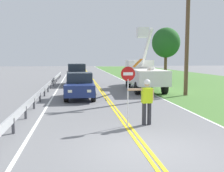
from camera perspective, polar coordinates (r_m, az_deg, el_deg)
The scene contains 14 objects.
ground_plane at distance 7.89m, azimuth 7.32°, elevation -13.63°, with size 160.00×160.00×0.00m, color slate.
grass_verge_right at distance 30.48m, azimuth 18.72°, elevation 0.80°, with size 16.00×110.00×0.01m, color #477533.
centerline_yellow_left at distance 27.36m, azimuth -3.78°, elevation 0.54°, with size 0.11×110.00×0.01m, color yellow.
centerline_yellow_right at distance 27.37m, azimuth -3.40°, elevation 0.54°, with size 0.11×110.00×0.01m, color yellow.
edge_line_right at distance 27.85m, azimuth 3.81°, elevation 0.64°, with size 0.12×110.00×0.01m, color silver.
edge_line_left at distance 27.34m, azimuth -11.14°, elevation 0.43°, with size 0.12×110.00×0.01m, color silver.
flagger_worker at distance 10.47m, azimuth 7.55°, elevation -2.79°, with size 1.09×0.27×1.83m.
stop_sign_paddle at distance 10.17m, azimuth 3.50°, elevation 0.74°, with size 0.56×0.04×2.33m.
utility_bucket_truck at distance 21.90m, azimuth 6.92°, elevation 2.79°, with size 2.90×6.89×5.20m.
oncoming_sedan_nearest at distance 17.31m, azimuth -6.99°, elevation 0.02°, with size 2.00×4.15×1.70m.
oncoming_suv_second at distance 26.13m, azimuth -7.76°, elevation 2.56°, with size 2.07×4.68×2.10m.
utility_pole_near at distance 19.40m, azimuth 16.10°, elevation 11.34°, with size 1.80×0.28×8.64m.
guardrail_left_shoulder at distance 22.20m, azimuth -13.49°, elevation 0.42°, with size 0.10×32.00×0.71m.
roadside_tree_verge at distance 29.03m, azimuth 11.67°, elevation 9.18°, with size 3.00×3.00×5.90m.
Camera 1 is at (-1.96, -7.16, 2.66)m, focal length 41.97 mm.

